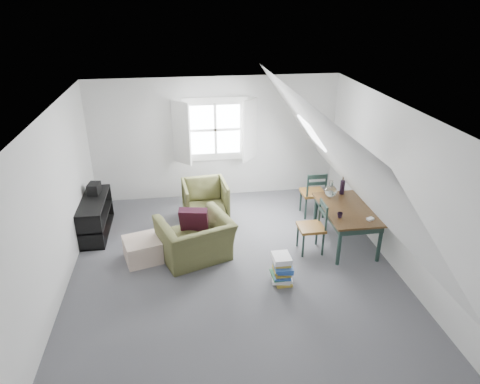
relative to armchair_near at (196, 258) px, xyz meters
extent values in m
plane|color=#4E4E53|center=(0.57, -0.36, 0.00)|extent=(5.50, 5.50, 0.00)
plane|color=white|center=(0.57, -0.36, 2.50)|extent=(5.50, 5.50, 0.00)
plane|color=silver|center=(0.57, 2.39, 1.25)|extent=(5.00, 0.00, 5.00)
plane|color=silver|center=(0.57, -3.11, 1.25)|extent=(5.00, 0.00, 5.00)
plane|color=silver|center=(-1.93, -0.36, 1.25)|extent=(0.00, 5.50, 5.50)
plane|color=silver|center=(3.07, -0.36, 1.25)|extent=(0.00, 5.50, 5.50)
plane|color=white|center=(-0.98, -0.36, 1.78)|extent=(3.19, 5.50, 4.48)
plane|color=white|center=(2.12, -0.36, 1.78)|extent=(3.19, 5.50, 4.48)
cube|color=white|center=(0.57, 2.37, 1.45)|extent=(1.30, 0.04, 1.30)
cube|color=white|center=(-0.11, 2.21, 1.45)|extent=(0.35, 0.35, 1.25)
cube|color=white|center=(1.25, 2.21, 1.45)|extent=(0.35, 0.35, 1.25)
cube|color=white|center=(0.57, 2.36, 1.45)|extent=(1.00, 0.02, 1.00)
cube|color=white|center=(0.57, 2.34, 1.45)|extent=(1.08, 0.04, 0.05)
cube|color=white|center=(0.57, 2.34, 1.45)|extent=(0.05, 0.04, 1.08)
cube|color=white|center=(2.12, 0.94, 1.75)|extent=(0.35, 0.75, 0.47)
imported|color=#4B4D28|center=(0.00, 0.00, 0.00)|extent=(1.35, 1.27, 0.71)
imported|color=#4B4D28|center=(0.26, 1.35, 0.00)|extent=(0.87, 0.89, 0.75)
cube|color=#390F21|center=(0.00, 0.15, 0.62)|extent=(0.49, 0.34, 0.47)
cube|color=#C0A694|center=(-0.85, 0.08, 0.18)|extent=(0.68, 0.68, 0.37)
cube|color=#362211|center=(2.56, 0.09, 0.66)|extent=(0.82, 1.36, 0.04)
cube|color=#1C2E29|center=(2.56, 0.09, 0.59)|extent=(0.72, 1.27, 0.11)
cylinder|color=#1C2E29|center=(2.23, -0.51, 0.32)|extent=(0.06, 0.06, 0.64)
cylinder|color=#1C2E29|center=(2.90, -0.51, 0.32)|extent=(0.06, 0.06, 0.64)
cylinder|color=#1C2E29|center=(2.23, 0.70, 0.32)|extent=(0.06, 0.06, 0.64)
cylinder|color=#1C2E29|center=(2.90, 0.70, 0.32)|extent=(0.06, 0.06, 0.64)
sphere|color=silver|center=(2.41, 0.54, 0.80)|extent=(0.21, 0.21, 0.21)
cylinder|color=silver|center=(2.41, 0.54, 0.93)|extent=(0.07, 0.07, 0.12)
cylinder|color=black|center=(2.66, 0.64, 0.81)|extent=(0.08, 0.08, 0.26)
cylinder|color=#3F2D1E|center=(2.66, 0.64, 1.09)|extent=(0.03, 0.05, 0.46)
cylinder|color=#3F2D1E|center=(2.68, 0.65, 1.09)|extent=(0.04, 0.06, 0.46)
cylinder|color=#3F2D1E|center=(2.65, 0.63, 1.09)|extent=(0.05, 0.08, 0.46)
imported|color=black|center=(2.31, -0.21, 0.68)|extent=(0.12, 0.12, 0.08)
cube|color=white|center=(2.76, -0.36, 0.70)|extent=(0.13, 0.10, 0.04)
cube|color=brown|center=(2.32, 1.20, 0.47)|extent=(0.43, 0.43, 0.05)
cylinder|color=#1C2E29|center=(2.49, 1.38, 0.22)|extent=(0.04, 0.04, 0.45)
cylinder|color=#1C2E29|center=(2.49, 1.03, 0.22)|extent=(0.04, 0.04, 0.45)
cylinder|color=#1C2E29|center=(2.14, 1.38, 0.22)|extent=(0.04, 0.04, 0.45)
cylinder|color=#1C2E29|center=(2.14, 1.03, 0.22)|extent=(0.04, 0.04, 0.45)
cylinder|color=#1C2E29|center=(2.49, 1.01, 0.69)|extent=(0.04, 0.04, 0.47)
cylinder|color=#1C2E29|center=(2.14, 1.01, 0.69)|extent=(0.04, 0.04, 0.47)
cube|color=#1C2E29|center=(2.32, 1.01, 0.88)|extent=(0.35, 0.03, 0.08)
cube|color=#1C2E29|center=(2.32, 1.01, 0.75)|extent=(0.35, 0.03, 0.06)
cube|color=brown|center=(1.90, -0.06, 0.44)|extent=(0.41, 0.41, 0.05)
cylinder|color=#1C2E29|center=(1.74, 0.11, 0.21)|extent=(0.04, 0.04, 0.42)
cylinder|color=#1C2E29|center=(2.07, 0.11, 0.21)|extent=(0.04, 0.04, 0.42)
cylinder|color=#1C2E29|center=(1.74, -0.22, 0.21)|extent=(0.04, 0.04, 0.42)
cylinder|color=#1C2E29|center=(2.07, -0.22, 0.21)|extent=(0.04, 0.04, 0.42)
cylinder|color=#1C2E29|center=(2.09, 0.11, 0.66)|extent=(0.04, 0.04, 0.44)
cylinder|color=#1C2E29|center=(2.09, -0.22, 0.66)|extent=(0.04, 0.04, 0.44)
cube|color=#1C2E29|center=(2.09, -0.06, 0.84)|extent=(0.03, 0.33, 0.08)
cube|color=#1C2E29|center=(2.09, -0.06, 0.71)|extent=(0.03, 0.33, 0.06)
cube|color=black|center=(-1.73, 1.09, 0.02)|extent=(0.43, 1.29, 0.03)
cube|color=black|center=(-1.73, 1.09, 0.32)|extent=(0.43, 1.29, 0.03)
cube|color=black|center=(-1.73, 1.09, 0.64)|extent=(0.43, 1.29, 0.03)
cube|color=black|center=(-1.73, 0.47, 0.32)|extent=(0.43, 0.03, 0.64)
cube|color=black|center=(-1.73, 1.72, 0.32)|extent=(0.43, 0.03, 0.64)
cube|color=#264C99|center=(-1.73, 0.72, 0.13)|extent=(0.19, 0.21, 0.24)
cube|color=red|center=(-1.73, 1.20, 0.13)|extent=(0.19, 0.26, 0.24)
cube|color=white|center=(-1.73, 0.88, 0.45)|extent=(0.19, 0.24, 0.21)
cube|color=black|center=(-1.73, 1.34, 0.75)|extent=(0.23, 0.29, 0.21)
cube|color=#B29933|center=(1.26, -0.84, 0.02)|extent=(0.24, 0.31, 0.04)
cube|color=white|center=(1.22, -0.82, 0.06)|extent=(0.30, 0.34, 0.04)
cube|color=white|center=(1.27, -0.84, 0.10)|extent=(0.25, 0.34, 0.04)
cube|color=#337F4C|center=(1.21, -0.84, 0.13)|extent=(0.25, 0.32, 0.03)
cube|color=#264C99|center=(1.23, -0.86, 0.16)|extent=(0.28, 0.35, 0.03)
cube|color=#B29933|center=(1.23, -0.83, 0.19)|extent=(0.24, 0.31, 0.03)
cube|color=#B29933|center=(1.24, -0.81, 0.22)|extent=(0.28, 0.34, 0.04)
cube|color=#264C99|center=(1.27, -0.86, 0.26)|extent=(0.28, 0.35, 0.04)
cube|color=#264C99|center=(1.24, -0.86, 0.30)|extent=(0.28, 0.34, 0.04)
cube|color=#B29933|center=(1.24, -0.80, 0.34)|extent=(0.25, 0.32, 0.04)
cube|color=white|center=(1.22, -0.81, 0.39)|extent=(0.26, 0.30, 0.05)
cube|color=white|center=(1.23, -0.81, 0.43)|extent=(0.26, 0.31, 0.04)
camera|label=1|loc=(-0.14, -5.95, 3.94)|focal=32.00mm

